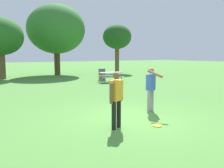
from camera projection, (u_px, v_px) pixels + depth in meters
ground_plane at (132, 118)px, 7.70m from camera, size 120.00×120.00×0.00m
person_thrower at (116, 96)px, 6.53m from camera, size 0.56×0.36×1.64m
person_catcher at (151, 86)px, 8.44m from camera, size 0.56×0.82×1.64m
frisbee at (157, 126)px, 6.84m from camera, size 0.29×0.29×0.03m
picnic_table_near at (110, 75)px, 17.58m from camera, size 1.89×1.66×0.77m
trash_can_beside_table at (102, 74)px, 19.04m from camera, size 0.59×0.59×0.96m
tree_far_right at (1, 37)px, 19.45m from camera, size 3.77×3.77×5.25m
tree_slender_mid at (56, 29)px, 23.26m from camera, size 5.82×5.82×7.14m
tree_back_left at (117, 37)px, 25.97m from camera, size 3.23×3.23×5.48m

